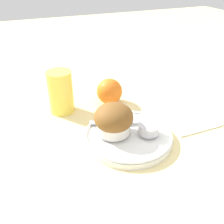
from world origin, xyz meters
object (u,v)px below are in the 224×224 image
object	(u,v)px
muffin	(114,120)
butter_knife	(125,121)
orange_fruit	(109,91)
juice_glass	(61,92)

from	to	relation	value
muffin	butter_knife	bearing A→B (deg)	33.36
muffin	orange_fruit	distance (m)	0.18
muffin	juice_glass	bearing A→B (deg)	115.78
muffin	butter_knife	xyz separation A→B (m)	(0.04, 0.03, -0.03)
butter_knife	juice_glass	bearing A→B (deg)	150.50
juice_glass	muffin	bearing A→B (deg)	-64.22
butter_knife	orange_fruit	distance (m)	0.14
orange_fruit	muffin	bearing A→B (deg)	-108.54
orange_fruit	juice_glass	bearing A→B (deg)	176.75
butter_knife	orange_fruit	bearing A→B (deg)	104.08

